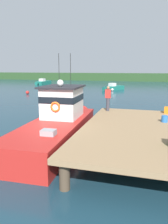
% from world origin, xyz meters
% --- Properties ---
extents(ground_plane, '(200.00, 200.00, 0.00)m').
position_xyz_m(ground_plane, '(0.00, 0.00, 0.00)').
color(ground_plane, '#193847').
extents(dock, '(6.00, 9.00, 1.20)m').
position_xyz_m(dock, '(4.80, 0.00, 1.07)').
color(dock, '#4C3D2D').
rests_on(dock, ground).
extents(main_fishing_boat, '(2.85, 9.86, 4.80)m').
position_xyz_m(main_fishing_boat, '(0.18, 0.39, 1.01)').
color(main_fishing_boat, red).
rests_on(main_fishing_boat, ground).
extents(bait_bucket, '(0.32, 0.32, 0.34)m').
position_xyz_m(bait_bucket, '(5.70, 1.39, 1.37)').
color(bait_bucket, '#2866B2').
rests_on(bait_bucket, dock).
extents(deckhand_by_the_boat, '(0.36, 0.22, 1.63)m').
position_xyz_m(deckhand_by_the_boat, '(2.34, 3.59, 2.06)').
color(deckhand_by_the_boat, '#383842').
rests_on(deckhand_by_the_boat, dock).
extents(moored_boat_far_left, '(1.96, 6.00, 1.51)m').
position_xyz_m(moored_boat_far_left, '(-19.78, 38.48, 0.52)').
color(moored_boat_far_left, '#196B5B').
rests_on(moored_boat_far_left, ground).
extents(moored_boat_near_channel, '(3.66, 4.90, 1.31)m').
position_xyz_m(moored_boat_near_channel, '(-0.85, 29.46, 0.45)').
color(moored_boat_near_channel, '#196B5B').
rests_on(moored_boat_near_channel, ground).
extents(mooring_buoy_channel_marker, '(0.51, 0.51, 0.51)m').
position_xyz_m(mooring_buoy_channel_marker, '(-13.06, 19.47, 0.26)').
color(mooring_buoy_channel_marker, red).
rests_on(mooring_buoy_channel_marker, ground).
extents(mooring_buoy_outer, '(0.47, 0.47, 0.47)m').
position_xyz_m(mooring_buoy_outer, '(-2.24, 9.17, 0.24)').
color(mooring_buoy_outer, red).
rests_on(mooring_buoy_outer, ground).
extents(mooring_buoy_inshore, '(0.47, 0.47, 0.47)m').
position_xyz_m(mooring_buoy_inshore, '(-0.81, 27.81, 0.23)').
color(mooring_buoy_inshore, silver).
rests_on(mooring_buoy_inshore, ground).
extents(far_shoreline, '(120.00, 8.00, 2.40)m').
position_xyz_m(far_shoreline, '(0.00, 62.00, 1.20)').
color(far_shoreline, '#284723').
rests_on(far_shoreline, ground).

